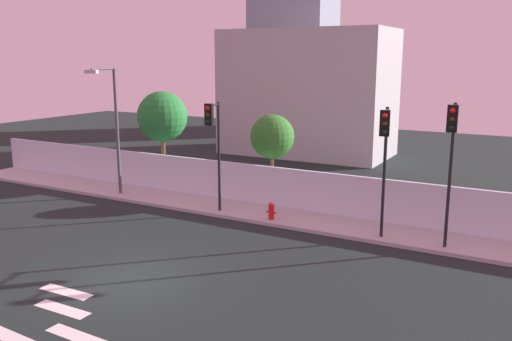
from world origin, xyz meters
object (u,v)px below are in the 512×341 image
at_px(roadside_tree_midleft, 272,137).
at_px(traffic_light_center, 385,146).
at_px(traffic_light_left, 214,134).
at_px(roadside_tree_leftmost, 162,117).
at_px(fire_hydrant, 271,210).
at_px(street_lamp_curbside, 113,120).
at_px(traffic_light_right, 451,146).

bearing_deg(roadside_tree_midleft, traffic_light_center, -31.01).
bearing_deg(traffic_light_left, roadside_tree_leftmost, 146.93).
bearing_deg(roadside_tree_midleft, roadside_tree_leftmost, 180.00).
xyz_separation_m(fire_hydrant, roadside_tree_leftmost, (-8.35, 3.35, 3.17)).
height_order(street_lamp_curbside, roadside_tree_midleft, street_lamp_curbside).
bearing_deg(traffic_light_center, traffic_light_left, 178.78).
bearing_deg(roadside_tree_leftmost, traffic_light_right, -13.74).
xyz_separation_m(traffic_light_center, roadside_tree_midleft, (-6.53, 3.93, -0.63)).
height_order(traffic_light_right, roadside_tree_leftmost, traffic_light_right).
height_order(traffic_light_left, fire_hydrant, traffic_light_left).
bearing_deg(fire_hydrant, street_lamp_curbside, -179.97).
xyz_separation_m(traffic_light_right, street_lamp_curbside, (-15.69, 0.41, -0.01)).
distance_m(street_lamp_curbside, roadside_tree_leftmost, 3.38).
height_order(traffic_light_center, fire_hydrant, traffic_light_center).
relative_size(traffic_light_left, roadside_tree_midleft, 1.15).
distance_m(traffic_light_left, roadside_tree_leftmost, 6.91).
height_order(street_lamp_curbside, roadside_tree_leftmost, street_lamp_curbside).
relative_size(traffic_light_center, fire_hydrant, 6.67).
xyz_separation_m(traffic_light_right, roadside_tree_leftmost, (-15.40, 3.77, -0.17)).
xyz_separation_m(traffic_light_right, roadside_tree_midleft, (-8.76, 3.77, -0.78)).
relative_size(traffic_light_left, traffic_light_center, 0.98).
height_order(traffic_light_center, roadside_tree_leftmost, roadside_tree_leftmost).
bearing_deg(traffic_light_center, fire_hydrant, 173.23).
bearing_deg(traffic_light_left, street_lamp_curbside, 176.14).
xyz_separation_m(traffic_light_left, roadside_tree_leftmost, (-5.79, 3.77, 0.07)).
distance_m(traffic_light_left, fire_hydrant, 4.05).
bearing_deg(traffic_light_right, traffic_light_left, -179.97).
height_order(traffic_light_center, street_lamp_curbside, street_lamp_curbside).
relative_size(traffic_light_right, roadside_tree_midleft, 1.24).
bearing_deg(roadside_tree_leftmost, traffic_light_center, -16.60).
distance_m(street_lamp_curbside, roadside_tree_midleft, 7.74).
bearing_deg(traffic_light_right, roadside_tree_midleft, 156.75).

